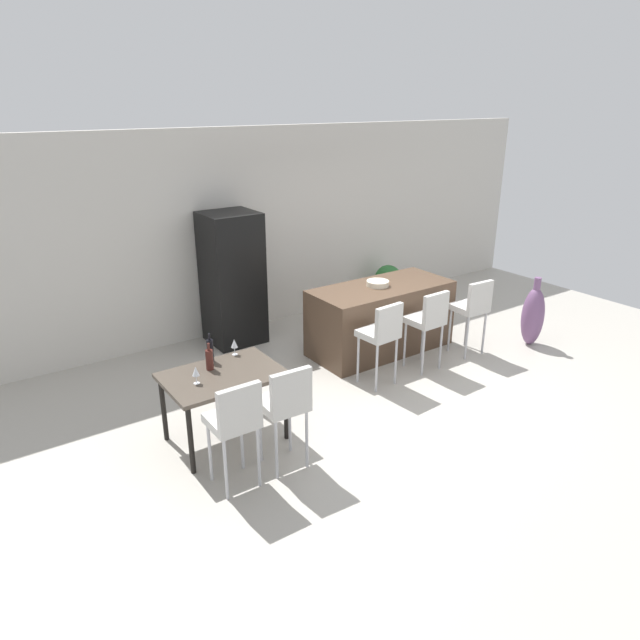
% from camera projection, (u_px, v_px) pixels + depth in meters
% --- Properties ---
extents(ground_plane, '(10.00, 10.00, 0.00)m').
position_uv_depth(ground_plane, '(399.00, 381.00, 7.07)').
color(ground_plane, '#ADA89E').
extents(back_wall, '(10.00, 0.12, 2.90)m').
position_uv_depth(back_wall, '(281.00, 226.00, 8.64)').
color(back_wall, beige).
rests_on(back_wall, ground_plane).
extents(kitchen_island, '(1.96, 0.86, 0.92)m').
position_uv_depth(kitchen_island, '(381.00, 318.00, 7.80)').
color(kitchen_island, '#4C3828').
rests_on(kitchen_island, ground_plane).
extents(bar_chair_left, '(0.43, 0.43, 1.05)m').
position_uv_depth(bar_chair_left, '(382.00, 331.00, 6.73)').
color(bar_chair_left, beige).
rests_on(bar_chair_left, ground_plane).
extents(bar_chair_middle, '(0.41, 0.41, 1.05)m').
position_uv_depth(bar_chair_middle, '(428.00, 318.00, 7.13)').
color(bar_chair_middle, beige).
rests_on(bar_chair_middle, ground_plane).
extents(bar_chair_right, '(0.42, 0.42, 1.05)m').
position_uv_depth(bar_chair_right, '(473.00, 306.00, 7.57)').
color(bar_chair_right, beige).
rests_on(bar_chair_right, ground_plane).
extents(dining_table, '(1.14, 0.80, 0.74)m').
position_uv_depth(dining_table, '(223.00, 381.00, 5.64)').
color(dining_table, '#4C4238').
rests_on(dining_table, ground_plane).
extents(dining_chair_near, '(0.40, 0.40, 1.05)m').
position_uv_depth(dining_chair_near, '(235.00, 419.00, 4.91)').
color(dining_chair_near, beige).
rests_on(dining_chair_near, ground_plane).
extents(dining_chair_far, '(0.42, 0.42, 1.05)m').
position_uv_depth(dining_chair_far, '(286.00, 402.00, 5.18)').
color(dining_chair_far, beige).
rests_on(dining_chair_far, ground_plane).
extents(wine_bottle_middle, '(0.07, 0.07, 0.31)m').
position_uv_depth(wine_bottle_middle, '(210.00, 350.00, 5.83)').
color(wine_bottle_middle, black).
rests_on(wine_bottle_middle, dining_table).
extents(wine_bottle_far, '(0.08, 0.08, 0.28)m').
position_uv_depth(wine_bottle_far, '(209.00, 359.00, 5.66)').
color(wine_bottle_far, '#471E19').
rests_on(wine_bottle_far, dining_table).
extents(wine_glass_left, '(0.07, 0.07, 0.17)m').
position_uv_depth(wine_glass_left, '(234.00, 344.00, 5.98)').
color(wine_glass_left, silver).
rests_on(wine_glass_left, dining_table).
extents(wine_glass_right, '(0.07, 0.07, 0.17)m').
position_uv_depth(wine_glass_right, '(196.00, 372.00, 5.37)').
color(wine_glass_right, silver).
rests_on(wine_glass_right, dining_table).
extents(refrigerator, '(0.72, 0.68, 1.84)m').
position_uv_depth(refrigerator, '(232.00, 279.00, 7.93)').
color(refrigerator, black).
rests_on(refrigerator, ground_plane).
extents(fruit_bowl, '(0.30, 0.30, 0.07)m').
position_uv_depth(fruit_bowl, '(378.00, 283.00, 7.62)').
color(fruit_bowl, beige).
rests_on(fruit_bowl, kitchen_island).
extents(floor_vase, '(0.30, 0.30, 0.98)m').
position_uv_depth(floor_vase, '(533.00, 316.00, 7.98)').
color(floor_vase, '#704C75').
rests_on(floor_vase, ground_plane).
extents(potted_plant, '(0.45, 0.45, 0.65)m').
position_uv_depth(potted_plant, '(388.00, 281.00, 9.65)').
color(potted_plant, '#996B4C').
rests_on(potted_plant, ground_plane).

